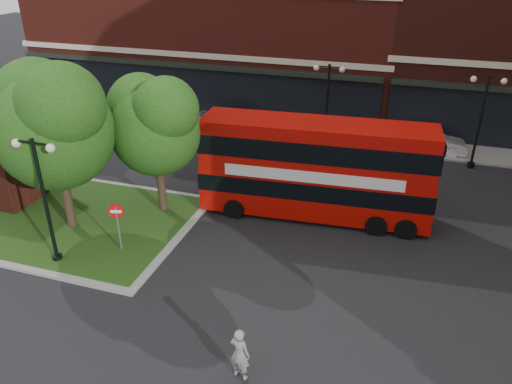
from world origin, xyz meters
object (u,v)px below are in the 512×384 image
(woman, at_px, (240,354))
(car_white, at_px, (431,142))
(bus, at_px, (316,163))
(car_silver, at_px, (232,119))

(woman, relative_size, car_white, 0.43)
(bus, distance_m, car_silver, 11.80)
(car_silver, bearing_deg, car_white, -96.63)
(car_silver, distance_m, car_white, 12.16)
(bus, height_order, woman, bus)
(woman, relative_size, car_silver, 0.38)
(bus, height_order, car_silver, bus)
(woman, xyz_separation_m, car_silver, (-7.27, 18.93, -0.08))
(bus, relative_size, woman, 5.96)
(car_silver, xyz_separation_m, car_white, (12.16, 0.00, -0.11))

